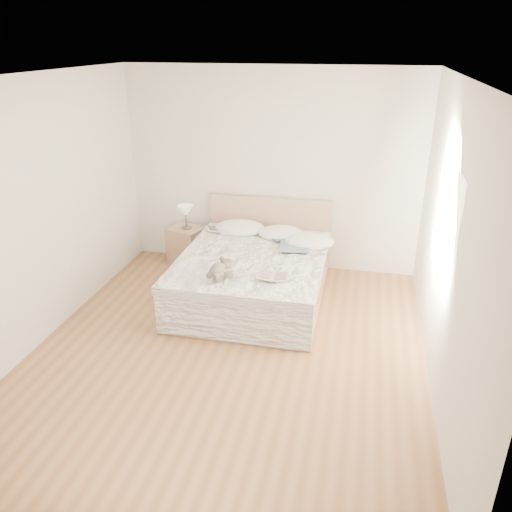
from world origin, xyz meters
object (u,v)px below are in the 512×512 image
photo_book (219,230)px  table_lamp (186,212)px  bed (254,274)px  nightstand (187,246)px  teddy_bear (218,275)px  childrens_book (273,277)px

photo_book → table_lamp: bearing=137.5°
bed → photo_book: 0.91m
nightstand → table_lamp: bearing=-36.7°
bed → nightstand: (-1.14, 0.74, -0.03)m
teddy_bear → photo_book: bearing=118.8°
bed → childrens_book: bed is taller
photo_book → teddy_bear: teddy_bear is taller
table_lamp → childrens_book: bearing=-43.0°
bed → childrens_book: (0.36, -0.66, 0.32)m
nightstand → childrens_book: size_ratio=1.65×
bed → table_lamp: (-1.13, 0.73, 0.49)m
bed → table_lamp: bearing=147.3°
nightstand → bed: bearing=-32.8°
table_lamp → childrens_book: table_lamp is taller
bed → nightstand: size_ratio=3.83×
nightstand → table_lamp: 0.52m
nightstand → photo_book: (0.53, -0.15, 0.35)m
nightstand → childrens_book: (1.50, -1.40, 0.35)m
childrens_book → teddy_bear: size_ratio=1.11×
photo_book → teddy_bear: 1.42m
childrens_book → teddy_bear: bearing=-171.5°
nightstand → teddy_bear: (0.92, -1.52, 0.37)m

